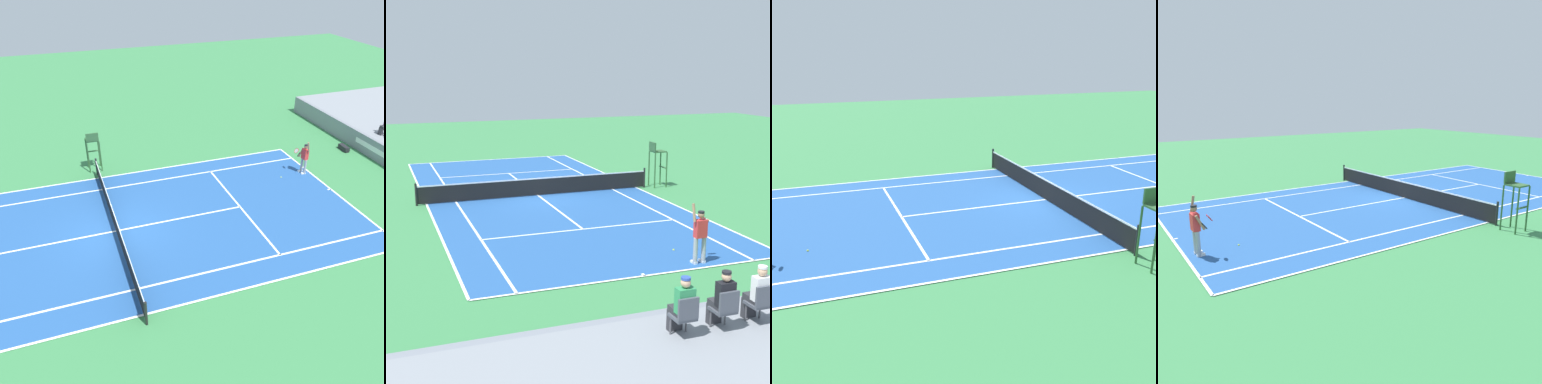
% 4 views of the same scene
% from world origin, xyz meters
% --- Properties ---
extents(ground_plane, '(80.00, 80.00, 0.00)m').
position_xyz_m(ground_plane, '(0.00, 0.00, 0.00)').
color(ground_plane, '#387F47').
extents(court, '(11.08, 23.88, 0.03)m').
position_xyz_m(court, '(0.00, 0.00, 0.01)').
color(court, '#235193').
rests_on(court, ground).
extents(net, '(11.98, 0.10, 1.07)m').
position_xyz_m(net, '(0.00, 0.00, 0.52)').
color(net, black).
rests_on(net, ground).
extents(tennis_player, '(0.76, 0.64, 2.08)m').
position_xyz_m(tennis_player, '(-2.21, 11.46, 0.99)').
color(tennis_player, '#9E9EA3').
rests_on(tennis_player, ground).
extents(tennis_ball, '(0.07, 0.07, 0.07)m').
position_xyz_m(tennis_ball, '(-2.10, 9.98, 0.03)').
color(tennis_ball, '#D1E533').
rests_on(tennis_ball, ground).
extents(umpire_chair, '(0.77, 0.77, 2.44)m').
position_xyz_m(umpire_chair, '(-6.67, 0.00, 1.56)').
color(umpire_chair, '#2D562D').
rests_on(umpire_chair, ground).
extents(equipment_bag, '(0.92, 0.38, 0.32)m').
position_xyz_m(equipment_bag, '(-4.07, 15.75, 0.16)').
color(equipment_bag, black).
rests_on(equipment_bag, ground).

